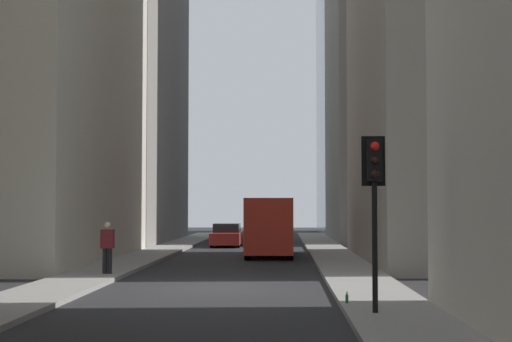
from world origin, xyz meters
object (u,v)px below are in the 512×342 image
Objects in this scene: delivery_truck at (270,227)px; pedestrian at (107,245)px; sedan_red at (227,236)px; discarded_bottle at (347,299)px; traffic_light_foreground at (374,182)px.

delivery_truck is 12.54m from pedestrian.
discarded_bottle is at bearing -170.05° from sedan_red.
traffic_light_foreground is (-20.57, -2.63, 1.50)m from delivery_truck.
delivery_truck is 1.68× the size of traffic_light_foreground.
traffic_light_foreground is (-29.84, -5.43, 2.30)m from sedan_red.
discarded_bottle is (1.58, 0.48, -2.71)m from traffic_light_foreground.
sedan_red is at bearing -7.17° from pedestrian.
delivery_truck is 20.80m from traffic_light_foreground.
delivery_truck is at bearing 7.29° from traffic_light_foreground.
delivery_truck is 3.65× the size of pedestrian.
delivery_truck is at bearing 6.48° from discarded_bottle.
sedan_red is at bearing 9.95° from discarded_bottle.
traffic_light_foreground is 2.17× the size of pedestrian.
discarded_bottle is at bearing -135.49° from pedestrian.
pedestrian is at bearing 40.92° from traffic_light_foreground.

